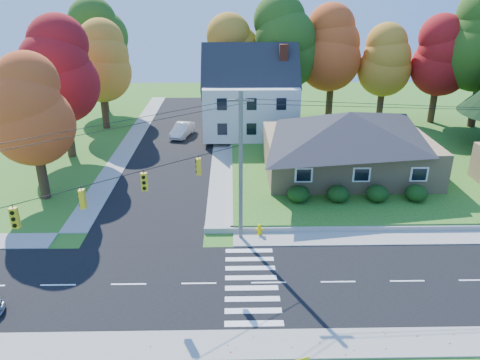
{
  "coord_description": "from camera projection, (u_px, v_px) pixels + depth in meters",
  "views": [
    {
      "loc": [
        -2.08,
        -22.41,
        15.75
      ],
      "look_at": [
        -1.49,
        8.0,
        3.07
      ],
      "focal_mm": 35.0,
      "sensor_mm": 36.0,
      "label": 1
    }
  ],
  "objects": [
    {
      "name": "tree_west_1",
      "position": [
        60.0,
        70.0,
        43.5
      ],
      "size": [
        7.28,
        7.28,
        13.56
      ],
      "color": "#3F2A19",
      "rests_on": "ground"
    },
    {
      "name": "tree_lot_4",
      "position": [
        441.0,
        56.0,
        53.51
      ],
      "size": [
        6.72,
        6.72,
        12.51
      ],
      "color": "#3F2A19",
      "rests_on": "lawn"
    },
    {
      "name": "tree_west_2",
      "position": [
        99.0,
        61.0,
        53.0
      ],
      "size": [
        6.72,
        6.72,
        12.51
      ],
      "color": "#3F2A19",
      "rests_on": "ground"
    },
    {
      "name": "tree_lot_2",
      "position": [
        333.0,
        48.0,
        54.89
      ],
      "size": [
        7.28,
        7.28,
        13.56
      ],
      "color": "#3F2A19",
      "rests_on": "lawn"
    },
    {
      "name": "road_main",
      "position": [
        269.0,
        283.0,
        26.77
      ],
      "size": [
        90.0,
        8.0,
        0.02
      ],
      "primitive_type": "cube",
      "color": "black",
      "rests_on": "ground"
    },
    {
      "name": "fire_hydrant",
      "position": [
        260.0,
        230.0,
        31.73
      ],
      "size": [
        0.48,
        0.37,
        0.83
      ],
      "color": "#EBD200",
      "rests_on": "ground"
    },
    {
      "name": "sidewalk_north",
      "position": [
        263.0,
        239.0,
        31.37
      ],
      "size": [
        90.0,
        2.0,
        0.08
      ],
      "primitive_type": "cube",
      "color": "#9C9A90",
      "rests_on": "ground"
    },
    {
      "name": "colonial_house",
      "position": [
        250.0,
        97.0,
        50.85
      ],
      "size": [
        10.4,
        8.4,
        9.6
      ],
      "color": "silver",
      "rests_on": "lawn"
    },
    {
      "name": "white_car",
      "position": [
        182.0,
        130.0,
        52.49
      ],
      "size": [
        2.59,
        4.76,
        1.49
      ],
      "primitive_type": "imported",
      "rotation": [
        0.0,
        0.0,
        -0.24
      ],
      "color": "silver",
      "rests_on": "road_cross"
    },
    {
      "name": "sidewalk_south",
      "position": [
        277.0,
        344.0,
        22.15
      ],
      "size": [
        90.0,
        2.0,
        0.08
      ],
      "primitive_type": "cube",
      "color": "#9C9A90",
      "rests_on": "ground"
    },
    {
      "name": "tree_lot_0",
      "position": [
        231.0,
        54.0,
        54.92
      ],
      "size": [
        6.72,
        6.72,
        12.51
      ],
      "color": "#3F2A19",
      "rests_on": "lawn"
    },
    {
      "name": "traffic_infrastructure",
      "position": [
        266.0,
        191.0,
        26.04
      ],
      "size": [
        38.1,
        10.66,
        10.0
      ],
      "color": "#666059",
      "rests_on": "ground"
    },
    {
      "name": "lawn",
      "position": [
        383.0,
        155.0,
        46.3
      ],
      "size": [
        30.0,
        30.0,
        0.5
      ],
      "primitive_type": "cube",
      "color": "#3D7923",
      "rests_on": "ground"
    },
    {
      "name": "hedge_row",
      "position": [
        358.0,
        193.0,
        35.52
      ],
      "size": [
        10.7,
        1.7,
        1.27
      ],
      "color": "#163A10",
      "rests_on": "lawn"
    },
    {
      "name": "ranch_house",
      "position": [
        348.0,
        142.0,
        40.43
      ],
      "size": [
        14.6,
        10.6,
        5.4
      ],
      "color": "tan",
      "rests_on": "lawn"
    },
    {
      "name": "tree_west_0",
      "position": [
        31.0,
        110.0,
        34.79
      ],
      "size": [
        6.16,
        6.16,
        11.47
      ],
      "color": "#3F2A19",
      "rests_on": "ground"
    },
    {
      "name": "tree_lot_3",
      "position": [
        385.0,
        60.0,
        54.58
      ],
      "size": [
        6.16,
        6.16,
        11.47
      ],
      "color": "#3F2A19",
      "rests_on": "lawn"
    },
    {
      "name": "tree_west_3",
      "position": [
        99.0,
        42.0,
        59.84
      ],
      "size": [
        7.84,
        7.84,
        14.6
      ],
      "color": "#3F2A19",
      "rests_on": "ground"
    },
    {
      "name": "ground",
      "position": [
        269.0,
        283.0,
        26.78
      ],
      "size": [
        120.0,
        120.0,
        0.0
      ],
      "primitive_type": "plane",
      "color": "#3D7923"
    },
    {
      "name": "road_cross",
      "position": [
        177.0,
        143.0,
        50.62
      ],
      "size": [
        8.0,
        44.0,
        0.02
      ],
      "primitive_type": "cube",
      "color": "black",
      "rests_on": "ground"
    },
    {
      "name": "tree_lot_1",
      "position": [
        284.0,
        43.0,
        53.6
      ],
      "size": [
        7.84,
        7.84,
        14.6
      ],
      "color": "#3F2A19",
      "rests_on": "lawn"
    }
  ]
}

